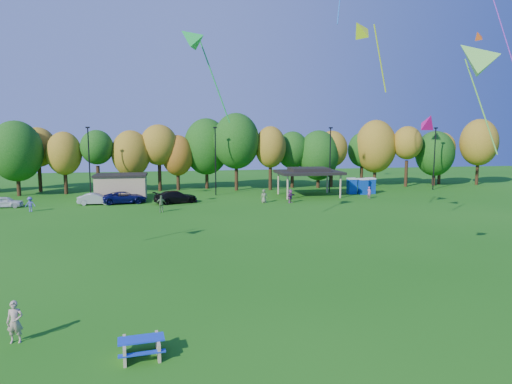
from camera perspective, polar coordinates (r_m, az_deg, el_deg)
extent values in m
plane|color=#19600F|center=(22.57, 0.18, -14.43)|extent=(160.00, 160.00, 0.00)
cylinder|color=black|center=(68.04, -27.56, 1.05)|extent=(0.50, 0.50, 3.56)
ellipsoid|color=#144C0F|center=(67.76, -27.78, 4.55)|extent=(6.62, 6.62, 8.00)
cylinder|color=black|center=(71.46, -25.39, 1.54)|extent=(0.50, 0.50, 3.79)
ellipsoid|color=olive|center=(71.20, -25.59, 5.08)|extent=(4.94, 4.94, 5.58)
cylinder|color=black|center=(67.40, -22.69, 1.17)|extent=(0.50, 0.50, 3.34)
ellipsoid|color=olive|center=(67.12, -22.86, 4.48)|extent=(4.61, 4.61, 5.88)
cylinder|color=black|center=(66.45, -19.11, 1.47)|extent=(0.50, 0.50, 3.82)
ellipsoid|color=#144C0F|center=(66.16, -19.27, 5.30)|extent=(4.43, 4.43, 4.73)
cylinder|color=black|center=(66.62, -15.25, 1.39)|extent=(0.50, 0.50, 3.25)
ellipsoid|color=olive|center=(66.34, -15.37, 4.65)|extent=(5.33, 5.33, 6.53)
cylinder|color=black|center=(66.95, -11.94, 1.82)|extent=(0.50, 0.50, 3.96)
ellipsoid|color=olive|center=(66.67, -12.05, 5.78)|extent=(5.31, 5.31, 5.82)
cylinder|color=black|center=(67.26, -9.71, 1.51)|extent=(0.50, 0.50, 3.05)
ellipsoid|color=#995914|center=(66.99, -9.77, 4.54)|extent=(4.54, 4.54, 5.87)
cylinder|color=black|center=(68.61, -6.16, 2.00)|extent=(0.50, 0.50, 3.77)
ellipsoid|color=#144C0F|center=(68.33, -6.22, 5.67)|extent=(6.69, 6.69, 8.35)
cylinder|color=black|center=(66.07, -2.46, 2.05)|extent=(0.50, 0.50, 4.28)
ellipsoid|color=#144C0F|center=(65.78, -2.49, 6.38)|extent=(6.64, 6.64, 8.01)
cylinder|color=black|center=(66.66, 1.80, 1.87)|extent=(0.50, 0.50, 3.76)
ellipsoid|color=olive|center=(66.38, 1.82, 5.65)|extent=(4.49, 4.49, 6.02)
cylinder|color=black|center=(69.58, 4.55, 1.95)|extent=(0.50, 0.50, 3.43)
ellipsoid|color=#144C0F|center=(69.31, 4.59, 5.25)|extent=(4.77, 4.77, 5.63)
cylinder|color=black|center=(69.89, 7.76, 1.74)|extent=(0.50, 0.50, 2.95)
ellipsoid|color=#144C0F|center=(69.63, 7.81, 4.56)|extent=(6.14, 6.14, 7.54)
cylinder|color=black|center=(71.05, 9.39, 2.03)|extent=(0.50, 0.50, 3.52)
ellipsoid|color=olive|center=(70.78, 9.46, 5.34)|extent=(4.78, 4.78, 5.53)
cylinder|color=black|center=(74.70, 13.05, 2.15)|extent=(0.50, 0.50, 3.39)
ellipsoid|color=#144C0F|center=(74.45, 13.14, 5.17)|extent=(4.54, 4.54, 5.46)
cylinder|color=black|center=(74.20, 14.61, 2.19)|extent=(0.50, 0.50, 3.72)
ellipsoid|color=olive|center=(73.95, 14.72, 5.54)|extent=(6.32, 6.32, 8.24)
cylinder|color=black|center=(74.40, 18.25, 2.20)|extent=(0.50, 0.50, 4.06)
ellipsoid|color=olive|center=(74.15, 18.40, 5.85)|extent=(4.50, 4.50, 5.13)
cylinder|color=black|center=(77.48, 21.34, 1.89)|extent=(0.50, 0.50, 3.05)
ellipsoid|color=#144C0F|center=(77.24, 21.46, 4.52)|extent=(5.97, 5.97, 7.05)
cylinder|color=black|center=(79.78, 21.92, 2.19)|extent=(0.50, 0.50, 3.55)
ellipsoid|color=olive|center=(79.54, 22.07, 5.16)|extent=(4.60, 4.60, 4.99)
cylinder|color=black|center=(81.39, 25.91, 2.25)|extent=(0.50, 0.50, 4.07)
ellipsoid|color=olive|center=(81.15, 26.10, 5.59)|extent=(5.83, 5.83, 7.42)
cylinder|color=black|center=(61.51, -20.11, 3.39)|extent=(0.16, 0.16, 9.00)
cube|color=black|center=(61.39, -20.30, 7.58)|extent=(0.50, 0.25, 0.18)
cylinder|color=black|center=(60.98, -5.09, 3.79)|extent=(0.16, 0.16, 9.00)
cube|color=black|center=(60.85, -5.14, 8.02)|extent=(0.50, 0.25, 0.18)
cylinder|color=black|center=(64.53, 9.23, 3.93)|extent=(0.16, 0.16, 9.00)
cube|color=black|center=(64.42, 9.32, 7.92)|extent=(0.50, 0.25, 0.18)
cylinder|color=black|center=(71.58, 21.39, 3.85)|extent=(0.16, 0.16, 9.00)
cube|color=black|center=(71.47, 21.57, 7.45)|extent=(0.50, 0.25, 0.18)
cube|color=tan|center=(59.27, -16.48, 0.49)|extent=(6.00, 4.00, 3.00)
cube|color=black|center=(59.11, -16.54, 2.05)|extent=(6.30, 4.30, 0.25)
cylinder|color=tan|center=(57.34, 3.98, 0.55)|extent=(0.24, 0.24, 3.00)
cylinder|color=tan|center=(59.49, 10.52, 0.70)|extent=(0.24, 0.24, 3.00)
cylinder|color=tan|center=(62.16, 2.81, 1.10)|extent=(0.24, 0.24, 3.00)
cylinder|color=tan|center=(64.15, 8.91, 1.22)|extent=(0.24, 0.24, 3.00)
cube|color=black|center=(60.52, 6.60, 2.46)|extent=(8.20, 6.20, 0.35)
cube|color=black|center=(60.49, 6.61, 2.84)|extent=(5.00, 3.50, 0.45)
cube|color=#0C39A3|center=(63.86, 11.88, 0.67)|extent=(1.10, 1.10, 2.00)
cube|color=silver|center=(63.74, 11.91, 1.64)|extent=(1.15, 1.15, 0.18)
cube|color=#0C39A3|center=(63.68, 13.23, 0.61)|extent=(1.10, 1.10, 2.00)
cube|color=silver|center=(63.56, 13.26, 1.59)|extent=(1.15, 1.15, 0.18)
cube|color=#0C39A3|center=(64.67, 14.10, 0.69)|extent=(1.10, 1.10, 2.00)
cube|color=silver|center=(64.56, 14.13, 1.65)|extent=(1.15, 1.15, 0.18)
cube|color=tan|center=(18.67, -16.11, -18.49)|extent=(0.25, 1.37, 0.68)
cube|color=tan|center=(18.70, -12.15, -18.31)|extent=(0.25, 1.37, 0.68)
cube|color=blue|center=(18.52, -14.17, -17.39)|extent=(1.76, 0.87, 0.06)
cube|color=blue|center=(18.11, -14.05, -19.00)|extent=(1.71, 0.41, 0.05)
cube|color=blue|center=(19.17, -14.21, -17.45)|extent=(1.71, 0.41, 0.05)
imported|color=tan|center=(21.34, -27.91, -14.16)|extent=(0.64, 0.43, 1.73)
imported|color=white|center=(58.43, -28.86, -1.10)|extent=(3.71, 1.51, 1.26)
imported|color=#ADACB2|center=(56.44, -19.38, -0.82)|extent=(4.07, 1.51, 1.33)
imported|color=#0B0E47|center=(56.34, -16.09, -0.66)|extent=(5.35, 3.01, 1.41)
imported|color=black|center=(55.09, -9.99, -0.62)|extent=(5.55, 3.61, 1.50)
imported|color=#6B7B54|center=(54.59, 1.00, -0.52)|extent=(0.81, 0.55, 1.61)
imported|color=#5C8450|center=(49.20, -11.79, -1.45)|extent=(1.09, 0.54, 1.80)
imported|color=#C45C9A|center=(59.81, 13.96, -0.07)|extent=(0.59, 0.67, 1.53)
imported|color=#963E88|center=(54.78, 4.32, -0.50)|extent=(1.42, 1.40, 1.63)
imported|color=#4C51A8|center=(54.06, -26.39, -1.39)|extent=(1.04, 0.60, 1.60)
cone|color=#C7EC18|center=(36.66, 12.90, 19.26)|extent=(2.30, 2.12, 1.88)
cylinder|color=#C7EC18|center=(36.15, 15.25, 15.74)|extent=(1.63, 0.96, 4.73)
cone|color=#C30A6B|center=(28.21, 20.72, 8.23)|extent=(1.05, 1.35, 1.25)
cone|color=green|center=(37.13, -8.38, 18.59)|extent=(2.77, 2.40, 2.35)
cylinder|color=green|center=(37.47, -5.20, 13.66)|extent=(2.39, 0.89, 6.61)
cone|color=#68C344|center=(34.04, 25.45, 15.06)|extent=(4.14, 3.91, 3.32)
cylinder|color=#68C344|center=(35.70, 26.33, 9.53)|extent=(2.12, 1.48, 6.61)
cone|color=#E0521A|center=(59.81, 26.06, 17.18)|extent=(1.69, 1.48, 1.39)
cylinder|color=purple|center=(47.46, 28.71, 16.52)|extent=(1.28, 2.61, 7.55)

